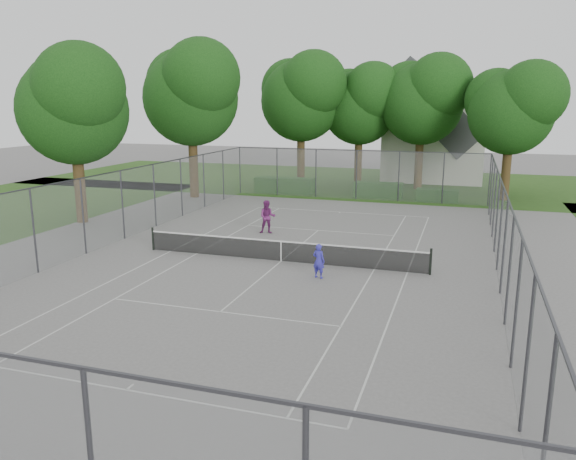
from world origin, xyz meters
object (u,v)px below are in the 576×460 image
(girl_player, at_px, (319,261))
(woman_player, at_px, (267,217))
(tennis_net, at_px, (281,250))
(house, at_px, (435,132))

(girl_player, height_order, woman_player, woman_player)
(woman_player, bearing_deg, tennis_net, -81.39)
(woman_player, bearing_deg, girl_player, -73.09)
(house, relative_size, woman_player, 5.92)
(house, bearing_deg, girl_player, -94.37)
(tennis_net, bearing_deg, woman_player, 116.07)
(house, height_order, girl_player, house)
(tennis_net, distance_m, girl_player, 2.81)
(house, distance_m, girl_player, 31.33)
(tennis_net, relative_size, house, 1.22)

